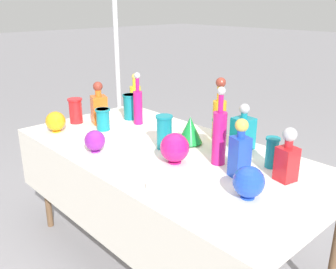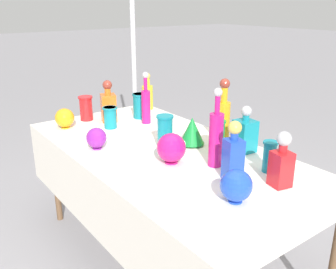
{
  "view_description": "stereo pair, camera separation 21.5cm",
  "coord_description": "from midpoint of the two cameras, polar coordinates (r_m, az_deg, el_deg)",
  "views": [
    {
      "loc": [
        1.49,
        -1.38,
        1.58
      ],
      "look_at": [
        0.0,
        0.0,
        0.86
      ],
      "focal_mm": 40.0,
      "sensor_mm": 36.0,
      "label": 1
    },
    {
      "loc": [
        1.63,
        -1.21,
        1.58
      ],
      "look_at": [
        0.0,
        0.0,
        0.86
      ],
      "focal_mm": 40.0,
      "sensor_mm": 36.0,
      "label": 2
    }
  ],
  "objects": [
    {
      "name": "round_bowl_2",
      "position": [
        1.99,
        -2.06,
        -2.08
      ],
      "size": [
        0.16,
        0.16,
        0.17
      ],
      "color": "#C61972",
      "rests_on": "display_table"
    },
    {
      "name": "round_bowl_1",
      "position": [
        2.62,
        -19.04,
        1.87
      ],
      "size": [
        0.13,
        0.13,
        0.14
      ],
      "color": "orange",
      "rests_on": "display_table"
    },
    {
      "name": "cardboard_box_behind_left",
      "position": [
        3.33,
        2.93,
        -5.81
      ],
      "size": [
        0.59,
        0.38,
        0.39
      ],
      "color": "tan",
      "rests_on": "ground"
    },
    {
      "name": "display_table",
      "position": [
        2.18,
        -3.68,
        -4.35
      ],
      "size": [
        1.96,
        0.98,
        0.76
      ],
      "color": "white",
      "rests_on": "ground"
    },
    {
      "name": "fluted_vase_0",
      "position": [
        2.25,
        0.67,
        0.66
      ],
      "size": [
        0.15,
        0.15,
        0.17
      ],
      "color": "#198C38",
      "rests_on": "display_table"
    },
    {
      "name": "slender_vase_1",
      "position": [
        2.19,
        -3.39,
        0.48
      ],
      "size": [
        0.1,
        0.1,
        0.2
      ],
      "color": "teal",
      "rests_on": "display_table"
    },
    {
      "name": "ground_plane",
      "position": [
        2.57,
        -2.52,
        -18.44
      ],
      "size": [
        40.0,
        40.0,
        0.0
      ],
      "primitive_type": "plane",
      "color": "gray"
    },
    {
      "name": "square_decanter_3",
      "position": [
        2.71,
        -12.66,
        4.2
      ],
      "size": [
        0.13,
        0.13,
        0.3
      ],
      "color": "orange",
      "rests_on": "display_table"
    },
    {
      "name": "price_tag_right",
      "position": [
        1.73,
        -6.17,
        -8.16
      ],
      "size": [
        0.06,
        0.02,
        0.04
      ],
      "primitive_type": "cube",
      "rotation": [
        -0.21,
        0.0,
        0.13
      ],
      "color": "white",
      "rests_on": "display_table"
    },
    {
      "name": "square_decanter_0",
      "position": [
        2.2,
        8.65,
        0.51
      ],
      "size": [
        0.12,
        0.12,
        0.27
      ],
      "color": "teal",
      "rests_on": "display_table"
    },
    {
      "name": "tall_bottle_0",
      "position": [
        2.33,
        5.22,
        3.08
      ],
      "size": [
        0.08,
        0.08,
        0.39
      ],
      "color": "orange",
      "rests_on": "display_table"
    },
    {
      "name": "slender_vase_5",
      "position": [
        2.15,
        4.84,
        0.02
      ],
      "size": [
        0.08,
        0.08,
        0.2
      ],
      "color": "#198C38",
      "rests_on": "display_table"
    },
    {
      "name": "slender_vase_3",
      "position": [
        2.57,
        -12.27,
        2.37
      ],
      "size": [
        0.1,
        0.1,
        0.15
      ],
      "color": "teal",
      "rests_on": "display_table"
    },
    {
      "name": "price_tag_center",
      "position": [
        1.9,
        -10.4,
        -5.72
      ],
      "size": [
        0.06,
        0.03,
        0.04
      ],
      "primitive_type": "cube",
      "rotation": [
        -0.21,
        0.0,
        0.23
      ],
      "color": "white",
      "rests_on": "display_table"
    },
    {
      "name": "round_bowl_3",
      "position": [
        1.66,
        8.58,
        -7.25
      ],
      "size": [
        0.14,
        0.14,
        0.15
      ],
      "color": "blue",
      "rests_on": "display_table"
    },
    {
      "name": "price_tag_left",
      "position": [
        2.01,
        -12.77,
        -4.39
      ],
      "size": [
        0.06,
        0.02,
        0.04
      ],
      "primitive_type": "cube",
      "rotation": [
        -0.21,
        0.0,
        0.16
      ],
      "color": "white",
      "rests_on": "display_table"
    },
    {
      "name": "square_decanter_2",
      "position": [
        1.84,
        14.58,
        -3.47
      ],
      "size": [
        0.1,
        0.1,
        0.27
      ],
      "color": "red",
      "rests_on": "display_table"
    },
    {
      "name": "slender_vase_0",
      "position": [
        1.98,
        12.62,
        -2.57
      ],
      "size": [
        0.08,
        0.08,
        0.16
      ],
      "color": "teal",
      "rests_on": "display_table"
    },
    {
      "name": "round_bowl_0",
      "position": [
        2.21,
        -13.85,
        -0.97
      ],
      "size": [
        0.12,
        0.12,
        0.13
      ],
      "color": "purple",
      "rests_on": "display_table"
    },
    {
      "name": "slender_vase_2",
      "position": [
        2.77,
        -16.1,
        3.6
      ],
      "size": [
        0.1,
        0.1,
        0.18
      ],
      "color": "red",
      "rests_on": "display_table"
    },
    {
      "name": "tall_bottle_3",
      "position": [
        3.01,
        -7.04,
        5.89
      ],
      "size": [
        0.09,
        0.09,
        0.29
      ],
      "color": "yellow",
      "rests_on": "display_table"
    },
    {
      "name": "canopy_pole",
      "position": [
        3.49,
        -9.4,
        7.95
      ],
      "size": [
        0.18,
        0.18,
        2.3
      ],
      "color": "silver",
      "rests_on": "ground"
    },
    {
      "name": "square_decanter_1",
      "position": [
        1.83,
        7.64,
        -2.62
      ],
      "size": [
        0.1,
        0.1,
        0.3
      ],
      "color": "blue",
      "rests_on": "display_table"
    },
    {
      "name": "slender_vase_4",
      "position": [
        2.78,
        -7.99,
        4.31
      ],
      "size": [
        0.11,
        0.11,
        0.18
      ],
      "color": "teal",
      "rests_on": "display_table"
    },
    {
      "name": "tall_bottle_2",
      "position": [
        1.96,
        4.74,
        -0.08
      ],
      "size": [
        0.07,
        0.07,
        0.42
      ],
      "color": "#C61972",
      "rests_on": "display_table"
    },
    {
      "name": "tall_bottle_1",
      "position": [
        2.64,
        -6.95,
        4.61
      ],
      "size": [
        0.06,
        0.06,
        0.37
      ],
      "color": "#C61972",
      "rests_on": "display_table"
    }
  ]
}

